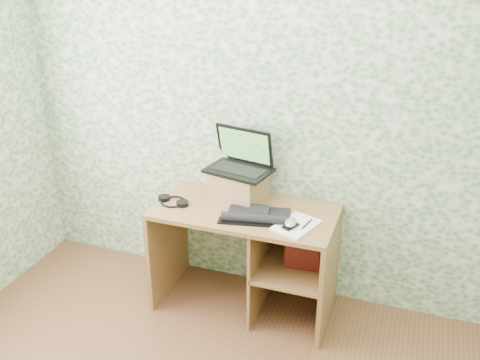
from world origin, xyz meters
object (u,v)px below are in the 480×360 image
at_px(riser, 239,185).
at_px(notepad, 296,225).
at_px(laptop, 241,160).
at_px(keyboard, 257,216).
at_px(desk, 257,245).

bearing_deg(riser, notepad, -28.26).
distance_m(riser, laptop, 0.17).
bearing_deg(keyboard, desk, 94.86).
distance_m(riser, keyboard, 0.33).
bearing_deg(riser, keyboard, -49.04).
xyz_separation_m(desk, notepad, (0.29, -0.14, 0.28)).
bearing_deg(laptop, desk, -31.45).
relative_size(desk, laptop, 2.56).
bearing_deg(laptop, notepad, -20.82).
relative_size(laptop, notepad, 1.60).
distance_m(desk, riser, 0.42).
bearing_deg(laptop, riser, -78.45).
relative_size(laptop, keyboard, 1.02).
bearing_deg(notepad, laptop, 167.02).
bearing_deg(laptop, keyboard, -42.29).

